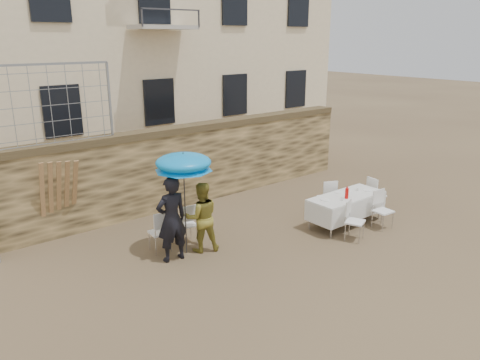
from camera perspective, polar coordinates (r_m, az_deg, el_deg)
ground at (r=9.59m, az=6.53°, el=-11.52°), size 80.00×80.00×0.00m
stone_wall at (r=12.91m, az=-9.23°, el=1.24°), size 13.00×0.50×2.20m
chain_link_fence at (r=11.37m, az=-23.05°, el=8.29°), size 3.20×0.06×1.80m
man_suit at (r=9.88m, az=-8.34°, el=-4.75°), size 0.70×0.48×1.86m
woman_dress at (r=10.30m, az=-4.72°, el=-4.52°), size 0.94×0.85×1.58m
umbrella at (r=9.82m, az=-6.90°, el=1.77°), size 1.22×1.22×2.12m
couple_chair_left at (r=10.50m, az=-9.78°, el=-6.14°), size 0.52×0.52×0.96m
couple_chair_right at (r=10.82m, az=-6.55°, el=-5.27°), size 0.54×0.54×0.96m
banquet_table at (r=12.02m, az=12.88°, el=-2.02°), size 2.10×0.85×0.78m
soda_bottle at (r=11.72m, az=12.89°, el=-1.60°), size 0.09×0.09×0.26m
table_chair_front_left at (r=11.23m, az=13.86°, el=-4.83°), size 0.63×0.63×0.96m
table_chair_front_right at (r=12.08m, az=17.06°, el=-3.52°), size 0.52×0.52×0.96m
table_chair_back at (r=12.72m, az=10.56°, el=-2.00°), size 0.64×0.64×0.96m
table_chair_side at (r=13.23m, az=16.26°, el=-1.65°), size 0.55×0.55×0.96m
wood_planks at (r=11.52m, az=-21.48°, el=-2.23°), size 0.70×0.20×2.00m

